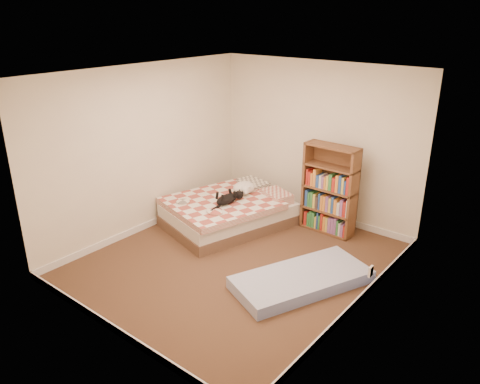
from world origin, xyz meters
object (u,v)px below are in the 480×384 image
Objects in this scene: bed at (230,211)px; black_cat at (228,198)px; white_dog at (244,188)px; bookshelf at (329,199)px; floor_mattress at (302,279)px.

black_cat is (0.11, -0.16, 0.29)m from bed.
white_dog is (0.04, 0.30, 0.31)m from bed.
black_cat is 0.47m from white_dog.
white_dog is at bearing 98.12° from bed.
black_cat is 1.86× the size of white_dog.
bookshelf reaches higher than bed.
floor_mattress is 2.37× the size of black_cat.
bookshelf is at bearing 17.62° from white_dog.
floor_mattress is 4.41× the size of white_dog.
bookshelf is 3.53× the size of white_dog.
white_dog reaches higher than black_cat.
white_dog reaches higher than bed.
bed is 1.27× the size of floor_mattress.
bookshelf is 1.90× the size of black_cat.
bookshelf reaches higher than black_cat.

